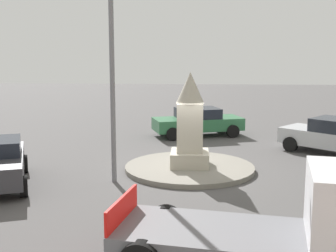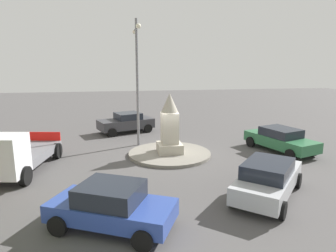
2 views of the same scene
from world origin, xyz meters
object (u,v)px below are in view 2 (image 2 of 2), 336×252
at_px(streetlamp, 137,71).
at_px(truck_white_parked_left, 14,155).
at_px(monument, 170,126).
at_px(car_silver_far_side, 268,178).
at_px(car_blue_approaching, 111,206).
at_px(car_green_passing, 280,139).
at_px(car_dark_grey_near_island, 126,122).

bearing_deg(streetlamp, truck_white_parked_left, 126.14).
relative_size(streetlamp, truck_white_parked_left, 1.42).
bearing_deg(monument, car_silver_far_side, -154.98).
bearing_deg(monument, truck_white_parked_left, 104.37).
height_order(car_silver_far_side, truck_white_parked_left, truck_white_parked_left).
bearing_deg(truck_white_parked_left, monument, -75.63).
bearing_deg(car_blue_approaching, car_silver_far_side, -78.25).
height_order(monument, truck_white_parked_left, monument).
bearing_deg(streetlamp, car_green_passing, -109.13).
bearing_deg(streetlamp, monument, -147.54).
bearing_deg(car_silver_far_side, car_dark_grey_near_island, 22.27).
distance_m(streetlamp, truck_white_parked_left, 8.38).
bearing_deg(car_green_passing, monument, 86.90).
bearing_deg(monument, car_green_passing, -93.10).
bearing_deg(truck_white_parked_left, car_dark_grey_near_island, -33.62).
distance_m(car_dark_grey_near_island, car_blue_approaching, 13.57).
height_order(monument, streetlamp, streetlamp).
relative_size(car_dark_grey_near_island, truck_white_parked_left, 0.80).
xyz_separation_m(monument, car_blue_approaching, (-7.30, 3.17, -0.95)).
xyz_separation_m(streetlamp, truck_white_parked_left, (-4.44, 6.08, -3.68)).
xyz_separation_m(car_dark_grey_near_island, car_green_passing, (-6.59, -8.81, -0.03)).
bearing_deg(car_silver_far_side, car_green_passing, -33.53).
xyz_separation_m(car_green_passing, truck_white_parked_left, (-1.60, 14.26, 0.26)).
relative_size(car_dark_grey_near_island, car_green_passing, 0.93).
bearing_deg(monument, streetlamp, 32.46).
distance_m(car_green_passing, car_blue_approaching, 11.99).
xyz_separation_m(monument, streetlamp, (2.48, 1.58, 2.98)).
bearing_deg(car_green_passing, streetlamp, 70.87).
distance_m(streetlamp, car_green_passing, 9.51).
height_order(monument, car_green_passing, monument).
height_order(car_green_passing, truck_white_parked_left, truck_white_parked_left).
relative_size(monument, car_blue_approaching, 0.78).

